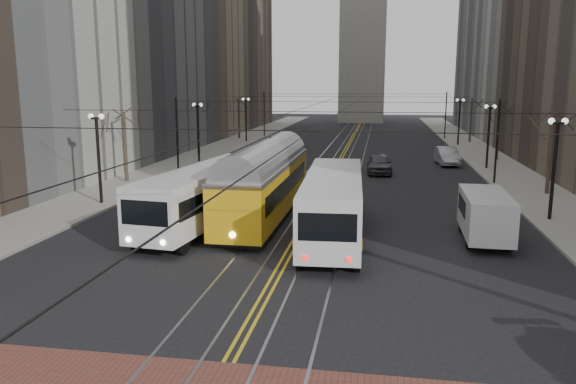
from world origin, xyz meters
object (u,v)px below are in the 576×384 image
(streetcar, at_px, (266,188))
(cargo_van, at_px, (485,218))
(rear_bus, at_px, (333,207))
(transit_bus, at_px, (206,197))
(sedan_grey, at_px, (379,164))
(sedan_silver, at_px, (447,156))

(streetcar, distance_m, cargo_van, 12.24)
(rear_bus, height_order, cargo_van, rear_bus)
(transit_bus, distance_m, rear_bus, 7.24)
(rear_bus, bearing_deg, transit_bus, 166.13)
(streetcar, bearing_deg, sedan_grey, 70.18)
(rear_bus, distance_m, sedan_grey, 21.75)
(rear_bus, height_order, sedan_grey, rear_bus)
(streetcar, relative_size, rear_bus, 1.17)
(streetcar, xyz_separation_m, sedan_grey, (6.50, 17.67, -0.87))
(sedan_grey, bearing_deg, cargo_van, -78.81)
(streetcar, distance_m, sedan_grey, 18.85)
(rear_bus, xyz_separation_m, sedan_grey, (2.20, 21.62, -0.77))
(transit_bus, xyz_separation_m, sedan_silver, (15.73, 26.61, -0.76))
(streetcar, xyz_separation_m, sedan_silver, (12.93, 24.07, -0.88))
(rear_bus, bearing_deg, sedan_grey, 81.56)
(cargo_van, xyz_separation_m, sedan_silver, (1.14, 27.35, -0.36))
(cargo_van, height_order, sedan_silver, cargo_van)
(cargo_van, bearing_deg, rear_bus, -173.31)
(transit_bus, xyz_separation_m, sedan_grey, (9.30, 20.21, -0.75))
(streetcar, xyz_separation_m, rear_bus, (4.30, -3.95, -0.10))
(transit_bus, relative_size, cargo_van, 2.35)
(cargo_van, bearing_deg, transit_bus, 178.67)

